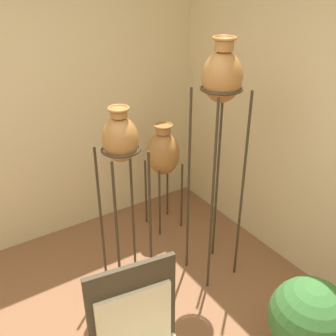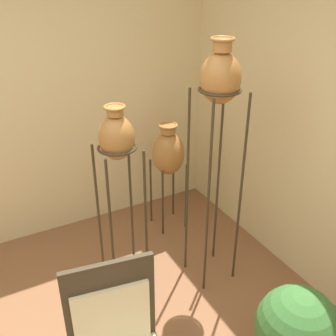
{
  "view_description": "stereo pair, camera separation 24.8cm",
  "coord_description": "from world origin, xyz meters",
  "px_view_note": "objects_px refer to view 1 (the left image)",
  "views": [
    {
      "loc": [
        -0.39,
        -1.26,
        2.37
      ],
      "look_at": [
        1.16,
        1.1,
        0.91
      ],
      "focal_mm": 42.0,
      "sensor_mm": 36.0,
      "label": 1
    },
    {
      "loc": [
        -0.18,
        -1.38,
        2.37
      ],
      "look_at": [
        1.16,
        1.1,
        0.91
      ],
      "focal_mm": 42.0,
      "sensor_mm": 36.0,
      "label": 2
    }
  ],
  "objects_px": {
    "vase_stand_tall": "(222,86)",
    "vase_stand_medium": "(121,146)",
    "vase_stand_short": "(163,154)",
    "potted_plant": "(308,324)"
  },
  "relations": [
    {
      "from": "vase_stand_medium",
      "to": "vase_stand_short",
      "type": "bearing_deg",
      "value": 38.47
    },
    {
      "from": "vase_stand_medium",
      "to": "vase_stand_short",
      "type": "relative_size",
      "value": 1.42
    },
    {
      "from": "potted_plant",
      "to": "vase_stand_medium",
      "type": "bearing_deg",
      "value": 115.97
    },
    {
      "from": "vase_stand_tall",
      "to": "vase_stand_medium",
      "type": "xyz_separation_m",
      "value": [
        -0.68,
        0.23,
        -0.37
      ]
    },
    {
      "from": "vase_stand_medium",
      "to": "potted_plant",
      "type": "relative_size",
      "value": 2.33
    },
    {
      "from": "vase_stand_tall",
      "to": "vase_stand_medium",
      "type": "height_order",
      "value": "vase_stand_tall"
    },
    {
      "from": "vase_stand_medium",
      "to": "potted_plant",
      "type": "bearing_deg",
      "value": -64.03
    },
    {
      "from": "vase_stand_tall",
      "to": "vase_stand_medium",
      "type": "distance_m",
      "value": 0.81
    },
    {
      "from": "vase_stand_medium",
      "to": "vase_stand_tall",
      "type": "bearing_deg",
      "value": -18.46
    },
    {
      "from": "vase_stand_short",
      "to": "vase_stand_medium",
      "type": "bearing_deg",
      "value": -141.53
    }
  ]
}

